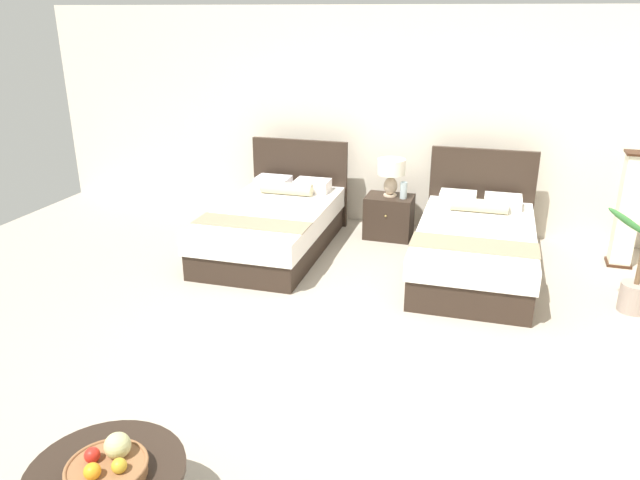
% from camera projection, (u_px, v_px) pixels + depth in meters
% --- Properties ---
extents(ground_plane, '(9.69, 10.28, 0.02)m').
position_uv_depth(ground_plane, '(315.00, 348.00, 5.05)').
color(ground_plane, '#A59A8A').
extents(wall_back, '(9.69, 0.12, 2.69)m').
position_uv_depth(wall_back, '(397.00, 120.00, 7.54)').
color(wall_back, silver).
rests_on(wall_back, ground).
extents(bed_near_window, '(1.28, 2.20, 1.10)m').
position_uv_depth(bed_near_window, '(274.00, 225.00, 7.03)').
color(bed_near_window, '#2E221A').
rests_on(bed_near_window, ground).
extents(bed_near_corner, '(1.25, 2.19, 1.13)m').
position_uv_depth(bed_near_corner, '(475.00, 246.00, 6.40)').
color(bed_near_corner, '#2E221A').
rests_on(bed_near_corner, ground).
extents(nightstand, '(0.57, 0.44, 0.52)m').
position_uv_depth(nightstand, '(389.00, 217.00, 7.40)').
color(nightstand, '#2E221A').
rests_on(nightstand, ground).
extents(table_lamp, '(0.34, 0.34, 0.45)m').
position_uv_depth(table_lamp, '(391.00, 171.00, 7.22)').
color(table_lamp, beige).
rests_on(table_lamp, nightstand).
extents(vase, '(0.08, 0.08, 0.20)m').
position_uv_depth(vase, '(404.00, 190.00, 7.19)').
color(vase, '#A9BBBD').
rests_on(vase, nightstand).
extents(fruit_bowl, '(0.42, 0.42, 0.20)m').
position_uv_depth(fruit_bowl, '(108.00, 466.00, 3.07)').
color(fruit_bowl, '#8D5E3A').
rests_on(fruit_bowl, coffee_table).
extents(floor_lamp_corner, '(0.25, 0.25, 1.26)m').
position_uv_depth(floor_lamp_corner, '(628.00, 210.00, 6.46)').
color(floor_lamp_corner, '#382012').
rests_on(floor_lamp_corner, ground).
extents(potted_palm, '(0.66, 0.55, 1.05)m').
position_uv_depth(potted_palm, '(637.00, 281.00, 5.54)').
color(potted_palm, gray).
rests_on(potted_palm, ground).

